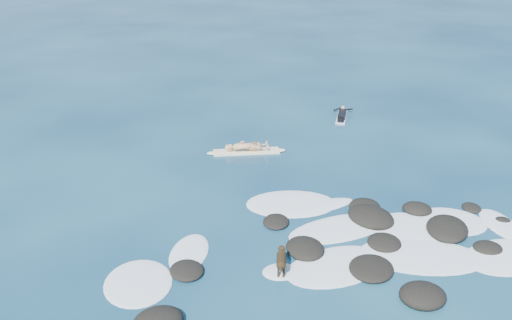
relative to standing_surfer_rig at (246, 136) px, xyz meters
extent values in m
plane|color=#0A2642|center=(1.72, -6.82, -0.79)|extent=(160.00, 160.00, 0.00)
ellipsoid|color=black|center=(3.51, -6.51, -0.66)|extent=(2.06, 2.21, 0.53)
ellipsoid|color=black|center=(6.60, -8.87, -0.72)|extent=(1.01, 0.91, 0.30)
ellipsoid|color=black|center=(7.41, -6.27, -0.75)|extent=(0.77, 0.89, 0.18)
ellipsoid|color=black|center=(0.20, -6.24, -0.73)|extent=(1.13, 1.25, 0.26)
ellipsoid|color=black|center=(2.54, -9.42, -0.71)|extent=(1.90, 1.96, 0.34)
ellipsoid|color=black|center=(-2.97, -8.68, -0.72)|extent=(1.27, 1.36, 0.28)
ellipsoid|color=black|center=(3.56, -5.71, -0.71)|extent=(1.56, 1.64, 0.34)
ellipsoid|color=black|center=(5.81, -7.63, -0.67)|extent=(2.04, 2.22, 0.48)
ellipsoid|color=black|center=(0.80, -8.10, -0.68)|extent=(1.38, 1.54, 0.44)
ellipsoid|color=black|center=(3.42, -8.11, -0.70)|extent=(1.30, 1.33, 0.36)
ellipsoid|color=black|center=(3.51, -10.94, -0.66)|extent=(1.43, 1.34, 0.52)
ellipsoid|color=black|center=(8.06, -7.26, -0.75)|extent=(0.63, 0.57, 0.16)
ellipsoid|color=black|center=(5.37, -6.17, -0.69)|extent=(1.36, 1.30, 0.42)
ellipsoid|color=white|center=(2.31, -6.91, -0.78)|extent=(4.15, 2.54, 0.12)
ellipsoid|color=white|center=(7.00, -9.30, -0.78)|extent=(2.36, 2.25, 0.12)
ellipsoid|color=white|center=(7.86, -7.47, -0.78)|extent=(1.10, 2.23, 0.12)
ellipsoid|color=white|center=(6.24, -7.01, -0.78)|extent=(3.01, 2.73, 0.12)
ellipsoid|color=white|center=(1.00, -4.95, -0.78)|extent=(3.56, 2.50, 0.12)
ellipsoid|color=white|center=(4.73, -7.22, -0.78)|extent=(3.21, 2.82, 0.12)
ellipsoid|color=white|center=(6.99, -9.34, -0.78)|extent=(3.33, 2.61, 0.12)
ellipsoid|color=white|center=(-2.86, -7.65, -0.78)|extent=(1.76, 2.50, 0.12)
ellipsoid|color=white|center=(4.33, -8.91, -0.78)|extent=(4.36, 3.01, 0.12)
ellipsoid|color=white|center=(1.63, -5.37, -0.78)|extent=(3.66, 1.74, 0.12)
ellipsoid|color=white|center=(1.59, -9.05, -0.78)|extent=(3.84, 2.89, 0.12)
ellipsoid|color=white|center=(-4.39, -9.01, -0.78)|extent=(2.07, 2.45, 0.12)
ellipsoid|color=white|center=(-0.18, -9.08, -0.78)|extent=(1.10, 0.90, 0.12)
cube|color=#F4ECC3|center=(0.00, 0.00, -0.74)|extent=(2.95, 0.72, 0.10)
ellipsoid|color=#F4ECC3|center=(1.46, -0.06, -0.74)|extent=(0.60, 0.36, 0.11)
ellipsoid|color=#F4ECC3|center=(-1.46, 0.06, -0.74)|extent=(0.60, 0.36, 0.11)
imported|color=tan|center=(0.00, 0.00, 0.26)|extent=(0.48, 0.71, 1.91)
cube|color=white|center=(5.48, 3.77, -0.75)|extent=(1.16, 2.10, 0.07)
ellipsoid|color=white|center=(5.84, 4.73, -0.75)|extent=(0.39, 0.51, 0.08)
cube|color=black|center=(5.48, 3.77, -0.60)|extent=(0.79, 1.32, 0.21)
sphere|color=tan|center=(5.73, 4.45, -0.49)|extent=(0.28, 0.28, 0.22)
cylinder|color=black|center=(5.53, 4.68, -0.61)|extent=(0.52, 0.11, 0.23)
cylinder|color=black|center=(6.03, 4.49, -0.61)|extent=(0.43, 0.42, 0.23)
cube|color=black|center=(5.23, 3.11, -0.64)|extent=(0.48, 0.59, 0.13)
cylinder|color=black|center=(-0.18, -9.18, -0.29)|extent=(0.40, 0.64, 0.29)
sphere|color=black|center=(-0.13, -8.92, -0.29)|extent=(0.36, 0.36, 0.30)
sphere|color=black|center=(-0.24, -9.45, -0.29)|extent=(0.32, 0.32, 0.27)
sphere|color=black|center=(-0.09, -8.75, -0.19)|extent=(0.25, 0.25, 0.21)
cone|color=black|center=(-0.06, -8.63, -0.20)|extent=(0.14, 0.15, 0.11)
cone|color=black|center=(-0.15, -8.75, -0.10)|extent=(0.11, 0.09, 0.10)
cone|color=black|center=(-0.04, -8.78, -0.10)|extent=(0.11, 0.09, 0.10)
cylinder|color=black|center=(-0.21, -8.97, -0.60)|extent=(0.08, 0.08, 0.39)
cylinder|color=black|center=(-0.06, -9.00, -0.60)|extent=(0.08, 0.08, 0.39)
cylinder|color=black|center=(-0.30, -9.37, -0.60)|extent=(0.08, 0.08, 0.39)
cylinder|color=black|center=(-0.15, -9.40, -0.60)|extent=(0.08, 0.08, 0.39)
cylinder|color=black|center=(-0.26, -9.58, -0.24)|extent=(0.11, 0.29, 0.17)
camera|label=1|loc=(-3.01, -23.05, 9.32)|focal=40.00mm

